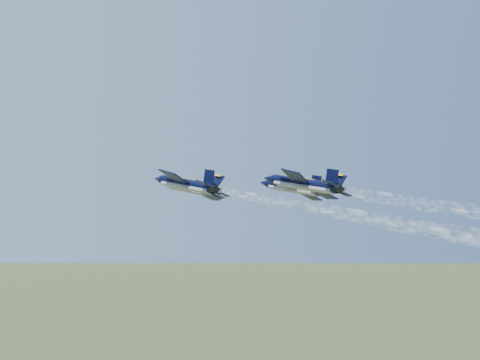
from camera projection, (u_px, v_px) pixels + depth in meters
name	position (u px, v px, depth m)	size (l,w,h in m)	color
jet_lead	(188.00, 188.00, 101.45)	(10.17, 14.64, 4.67)	black
jet_left	(186.00, 184.00, 85.81)	(10.17, 14.64, 4.67)	black
jet_right	(292.00, 188.00, 100.80)	(10.17, 14.64, 4.67)	black
jet_slot	(303.00, 184.00, 84.38)	(10.17, 14.64, 4.67)	black
smoke_trail_lead	(477.00, 178.00, 67.11)	(26.38, 61.53, 2.35)	white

